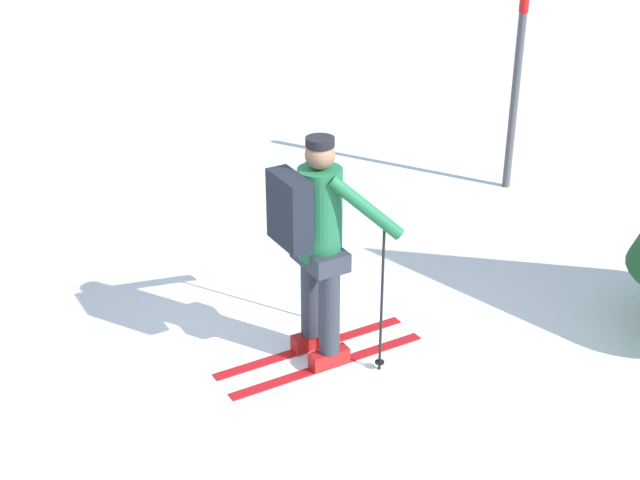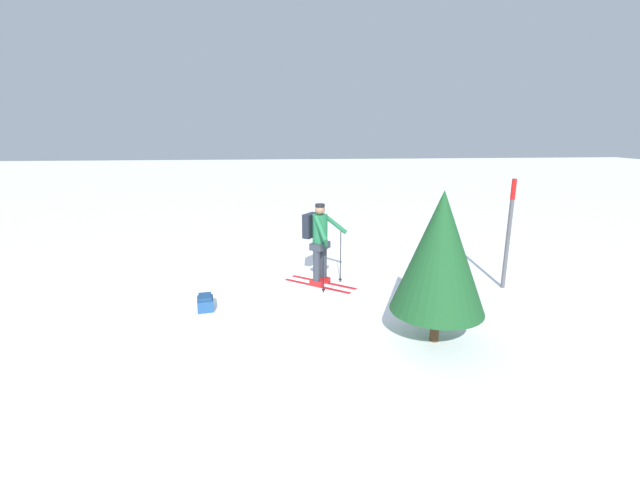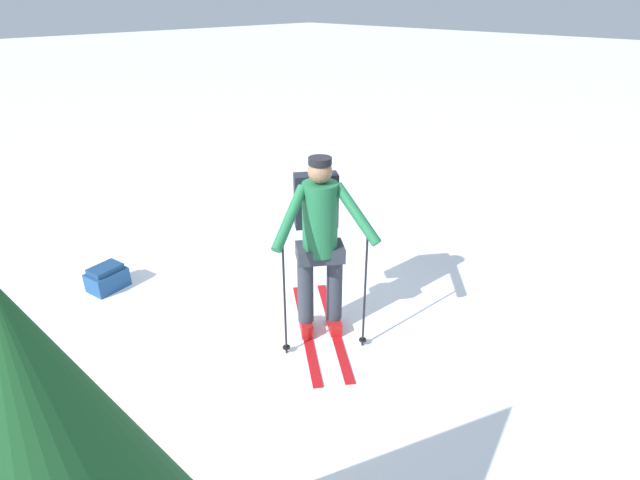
{
  "view_description": "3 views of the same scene",
  "coord_description": "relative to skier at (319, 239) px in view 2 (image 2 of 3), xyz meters",
  "views": [
    {
      "loc": [
        4.48,
        1.97,
        3.79
      ],
      "look_at": [
        -0.67,
        -0.26,
        0.98
      ],
      "focal_mm": 50.0,
      "sensor_mm": 36.0,
      "label": 1
    },
    {
      "loc": [
        0.15,
        8.35,
        3.23
      ],
      "look_at": [
        -0.67,
        -0.26,
        0.98
      ],
      "focal_mm": 24.0,
      "sensor_mm": 36.0,
      "label": 2
    },
    {
      "loc": [
        -3.47,
        2.59,
        2.97
      ],
      "look_at": [
        -0.67,
        -0.26,
        0.98
      ],
      "focal_mm": 28.0,
      "sensor_mm": 36.0,
      "label": 3
    }
  ],
  "objects": [
    {
      "name": "skier",
      "position": [
        0.0,
        0.0,
        0.0
      ],
      "size": [
        1.51,
        1.25,
        1.75
      ],
      "color": "red",
      "rests_on": "ground_plane"
    },
    {
      "name": "trail_marker",
      "position": [
        -3.84,
        0.57,
        0.31
      ],
      "size": [
        0.1,
        0.1,
        2.28
      ],
      "color": "#4C4C51",
      "rests_on": "ground_plane"
    },
    {
      "name": "dropped_backpack",
      "position": [
        2.2,
        1.13,
        -0.88
      ],
      "size": [
        0.35,
        0.44,
        0.27
      ],
      "color": "navy",
      "rests_on": "ground_plane"
    },
    {
      "name": "ground_plane",
      "position": [
        0.64,
        0.28,
        -1.01
      ],
      "size": [
        80.0,
        80.0,
        0.0
      ],
      "primitive_type": "plane",
      "color": "white"
    },
    {
      "name": "pine_tree",
      "position": [
        -1.57,
        2.7,
        0.44
      ],
      "size": [
        1.43,
        1.43,
        2.39
      ],
      "color": "#4C331E",
      "rests_on": "ground_plane"
    }
  ]
}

